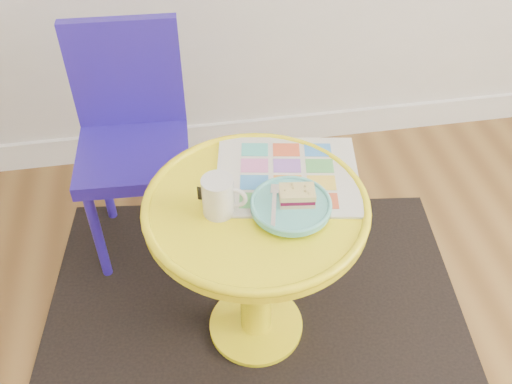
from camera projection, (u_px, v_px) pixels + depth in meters
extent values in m
cube|color=white|center=(266.00, 131.00, 2.40)|extent=(4.00, 0.02, 0.12)
cube|color=black|center=(256.00, 327.00, 1.75)|extent=(1.43, 1.26, 0.01)
cylinder|color=yellow|center=(256.00, 325.00, 1.75)|extent=(0.28, 0.28, 0.02)
cylinder|color=yellow|center=(256.00, 273.00, 1.58)|extent=(0.09, 0.09, 0.48)
cylinder|color=yellow|center=(256.00, 208.00, 1.41)|extent=(0.56, 0.56, 0.03)
cylinder|color=#2919A4|center=(99.00, 238.00, 1.79)|extent=(0.03, 0.03, 0.35)
cylinder|color=#2919A4|center=(185.00, 231.00, 1.82)|extent=(0.03, 0.03, 0.35)
cylinder|color=#2919A4|center=(105.00, 181.00, 1.99)|extent=(0.03, 0.03, 0.35)
cylinder|color=#2919A4|center=(183.00, 175.00, 2.01)|extent=(0.03, 0.03, 0.35)
cube|color=#2919A4|center=(134.00, 154.00, 1.76)|extent=(0.35, 0.35, 0.04)
cube|color=#2919A4|center=(126.00, 74.00, 1.73)|extent=(0.34, 0.05, 0.36)
cube|color=silver|center=(287.00, 175.00, 1.47)|extent=(0.41, 0.37, 0.01)
cylinder|color=silver|center=(218.00, 196.00, 1.34)|extent=(0.08, 0.08, 0.10)
torus|color=silver|center=(235.00, 197.00, 1.33)|extent=(0.06, 0.03, 0.06)
cylinder|color=#D1B78C|center=(217.00, 182.00, 1.31)|extent=(0.07, 0.07, 0.01)
cylinder|color=#5BC1BA|center=(291.00, 209.00, 1.37)|extent=(0.08, 0.08, 0.01)
cylinder|color=#5BC1BA|center=(291.00, 206.00, 1.36)|extent=(0.19, 0.19, 0.02)
cube|color=#D3BC8C|center=(297.00, 199.00, 1.36)|extent=(0.09, 0.07, 0.01)
cube|color=maroon|center=(297.00, 196.00, 1.35)|extent=(0.09, 0.06, 0.01)
cube|color=#EADB8C|center=(297.00, 192.00, 1.34)|extent=(0.09, 0.07, 0.01)
cube|color=silver|center=(274.00, 209.00, 1.34)|extent=(0.04, 0.11, 0.00)
cube|color=silver|center=(275.00, 189.00, 1.39)|extent=(0.03, 0.04, 0.00)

